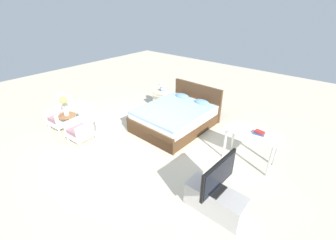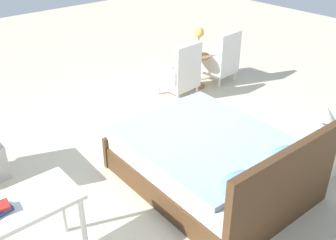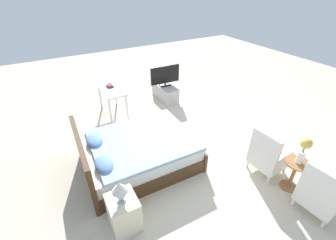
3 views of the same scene
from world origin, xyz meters
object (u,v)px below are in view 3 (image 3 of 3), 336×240
at_px(vanity_desk, 112,92).
at_px(book_stack, 110,86).
at_px(armchair_by_window_right, 267,156).
at_px(tv_stand, 165,92).
at_px(side_table, 294,172).
at_px(bed, 137,153).
at_px(flower_vase, 304,148).
at_px(table_lamp, 120,189).
at_px(nightstand, 124,213).
at_px(tv_flatscreen, 165,76).
at_px(armchair_by_window_left, 320,194).

distance_m(vanity_desk, book_stack, 0.18).
distance_m(armchair_by_window_right, tv_stand, 3.51).
bearing_deg(vanity_desk, armchair_by_window_right, -152.29).
bearing_deg(side_table, bed, 49.31).
height_order(bed, flower_vase, flower_vase).
distance_m(side_table, table_lamp, 2.85).
height_order(table_lamp, vanity_desk, table_lamp).
height_order(bed, nightstand, bed).
distance_m(flower_vase, tv_stand, 4.04).
height_order(side_table, tv_flatscreen, tv_flatscreen).
bearing_deg(armchair_by_window_right, flower_vase, -169.61).
relative_size(armchair_by_window_left, flower_vase, 1.93).
relative_size(flower_vase, table_lamp, 1.45).
height_order(nightstand, book_stack, book_stack).
bearing_deg(vanity_desk, bed, 174.53).
height_order(nightstand, table_lamp, table_lamp).
xyz_separation_m(armchair_by_window_left, flower_vase, (0.49, -0.09, 0.49)).
xyz_separation_m(armchair_by_window_right, nightstand, (0.23, 2.64, -0.10)).
xyz_separation_m(bed, flower_vase, (-1.79, -2.08, 0.57)).
xyz_separation_m(tv_flatscreen, book_stack, (0.02, 1.58, 0.02)).
distance_m(nightstand, tv_flatscreen, 4.11).
relative_size(nightstand, tv_stand, 0.58).
distance_m(bed, armchair_by_window_right, 2.38).
distance_m(flower_vase, vanity_desk, 4.32).
height_order(armchair_by_window_left, nightstand, armchair_by_window_left).
height_order(flower_vase, table_lamp, flower_vase).
distance_m(tv_stand, tv_flatscreen, 0.52).
bearing_deg(bed, vanity_desk, -5.47).
xyz_separation_m(bed, side_table, (-1.79, -2.08, 0.06)).
bearing_deg(tv_flatscreen, armchair_by_window_right, -176.73).
distance_m(bed, tv_flatscreen, 2.86).
height_order(side_table, nightstand, side_table).
xyz_separation_m(flower_vase, book_stack, (4.00, 1.87, -0.11)).
bearing_deg(armchair_by_window_right, tv_stand, 3.28).
relative_size(tv_stand, vanity_desk, 0.92).
height_order(tv_flatscreen, book_stack, tv_flatscreen).
xyz_separation_m(vanity_desk, book_stack, (0.12, -0.01, 0.14)).
bearing_deg(side_table, vanity_desk, 25.79).
distance_m(armchair_by_window_left, armchair_by_window_right, 0.97).
bearing_deg(vanity_desk, tv_stand, -86.77).
relative_size(flower_vase, tv_stand, 0.50).
relative_size(flower_vase, vanity_desk, 0.46).
distance_m(bed, side_table, 2.74).
xyz_separation_m(armchair_by_window_left, table_lamp, (1.19, 2.64, 0.40)).
bearing_deg(side_table, book_stack, 25.06).
xyz_separation_m(bed, vanity_desk, (2.10, -0.20, 0.32)).
distance_m(tv_flatscreen, book_stack, 1.59).
bearing_deg(armchair_by_window_right, vanity_desk, 27.71).
bearing_deg(vanity_desk, tv_flatscreen, -86.69).
xyz_separation_m(armchair_by_window_right, flower_vase, (-0.48, -0.09, 0.49)).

